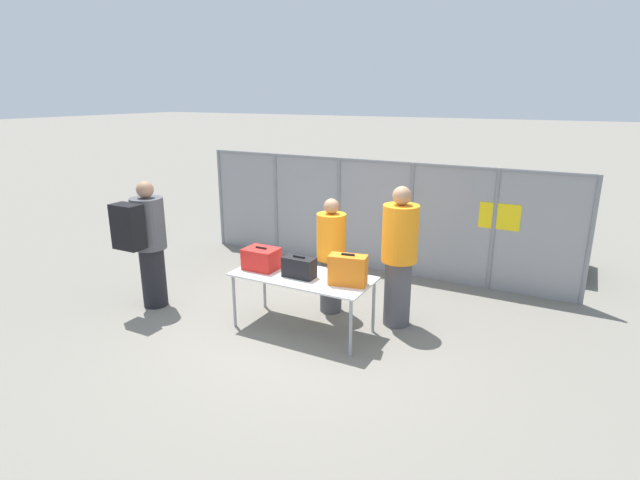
# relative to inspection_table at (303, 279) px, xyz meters

# --- Properties ---
(ground_plane) EXTENTS (120.00, 120.00, 0.00)m
(ground_plane) POSITION_rel_inspection_table_xyz_m (-0.10, -0.11, -0.69)
(ground_plane) COLOR slate
(fence_section) EXTENTS (6.65, 0.07, 1.91)m
(fence_section) POSITION_rel_inspection_table_xyz_m (-0.08, 2.60, 0.31)
(fence_section) COLOR gray
(fence_section) RESTS_ON ground_plane
(inspection_table) EXTENTS (1.80, 0.82, 0.75)m
(inspection_table) POSITION_rel_inspection_table_xyz_m (0.00, 0.00, 0.00)
(inspection_table) COLOR silver
(inspection_table) RESTS_ON ground_plane
(suitcase_red) EXTENTS (0.43, 0.34, 0.30)m
(suitcase_red) POSITION_rel_inspection_table_xyz_m (-0.60, -0.04, 0.19)
(suitcase_red) COLOR red
(suitcase_red) RESTS_ON inspection_table
(suitcase_black) EXTENTS (0.42, 0.21, 0.28)m
(suitcase_black) POSITION_rel_inspection_table_xyz_m (-0.01, -0.07, 0.18)
(suitcase_black) COLOR black
(suitcase_black) RESTS_ON inspection_table
(suitcase_orange) EXTENTS (0.49, 0.30, 0.39)m
(suitcase_orange) POSITION_rel_inspection_table_xyz_m (0.64, -0.01, 0.24)
(suitcase_orange) COLOR orange
(suitcase_orange) RESTS_ON inspection_table
(traveler_hooded) EXTENTS (0.45, 0.70, 1.83)m
(traveler_hooded) POSITION_rel_inspection_table_xyz_m (-2.28, -0.41, 0.31)
(traveler_hooded) COLOR black
(traveler_hooded) RESTS_ON ground_plane
(security_worker_near) EXTENTS (0.40, 0.40, 1.62)m
(security_worker_near) POSITION_rel_inspection_table_xyz_m (0.06, 0.69, 0.15)
(security_worker_near) COLOR #4C4C51
(security_worker_near) RESTS_ON ground_plane
(security_worker_far) EXTENTS (0.46, 0.46, 1.87)m
(security_worker_far) POSITION_rel_inspection_table_xyz_m (1.02, 0.72, 0.27)
(security_worker_far) COLOR #4C4C51
(security_worker_far) RESTS_ON ground_plane
(utility_trailer) EXTENTS (4.10, 1.90, 0.61)m
(utility_trailer) POSITION_rel_inspection_table_xyz_m (1.65, 4.01, -0.33)
(utility_trailer) COLOR #4C6B47
(utility_trailer) RESTS_ON ground_plane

